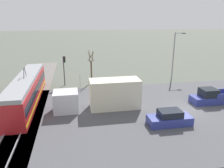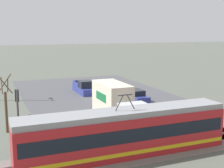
# 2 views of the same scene
# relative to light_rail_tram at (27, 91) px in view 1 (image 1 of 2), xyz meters

# --- Properties ---
(ground_plane) EXTENTS (320.00, 320.00, 0.00)m
(ground_plane) POSITION_rel_light_rail_tram_xyz_m (-5.32, -18.47, -1.71)
(ground_plane) COLOR #565B51
(road_surface) EXTENTS (20.20, 38.36, 0.08)m
(road_surface) POSITION_rel_light_rail_tram_xyz_m (-5.32, -18.47, -1.67)
(road_surface) COLOR #4C4C51
(road_surface) RESTS_ON ground
(rail_bed) EXTENTS (61.46, 4.40, 0.22)m
(rail_bed) POSITION_rel_light_rail_tram_xyz_m (-5.32, 0.00, -1.66)
(rail_bed) COLOR slate
(rail_bed) RESTS_ON ground
(light_rail_tram) EXTENTS (15.83, 2.56, 4.49)m
(light_rail_tram) POSITION_rel_light_rail_tram_xyz_m (0.00, 0.00, 0.00)
(light_rail_tram) COLOR #B21E23
(light_rail_tram) RESTS_ON ground
(box_truck) EXTENTS (2.56, 9.98, 3.45)m
(box_truck) POSITION_rel_light_rail_tram_xyz_m (-3.31, -9.11, -0.04)
(box_truck) COLOR silver
(box_truck) RESTS_ON ground
(pickup_truck) EXTENTS (1.94, 5.73, 1.89)m
(pickup_truck) POSITION_rel_light_rail_tram_xyz_m (-4.03, -22.89, -0.92)
(pickup_truck) COLOR navy
(pickup_truck) RESTS_ON ground
(sedan_car_0) EXTENTS (1.82, 4.36, 1.54)m
(sedan_car_0) POSITION_rel_light_rail_tram_xyz_m (-8.51, -15.08, -0.99)
(sedan_car_0) COLOR navy
(sedan_car_0) RESTS_ON ground
(traffic_light_pole) EXTENTS (0.28, 0.47, 4.64)m
(traffic_light_pole) POSITION_rel_light_rail_tram_xyz_m (7.01, -4.45, 1.33)
(traffic_light_pole) COLOR #47474C
(traffic_light_pole) RESTS_ON ground
(street_tree) EXTENTS (1.25, 1.04, 5.31)m
(street_tree) POSITION_rel_light_rail_tram_xyz_m (7.62, -8.71, 0.71)
(street_tree) COLOR brown
(street_tree) RESTS_ON ground
(street_lamp_near_crossing) EXTENTS (0.36, 1.95, 7.96)m
(street_lamp_near_crossing) POSITION_rel_light_rail_tram_xyz_m (8.05, -23.25, 2.89)
(street_lamp_near_crossing) COLOR gray
(street_lamp_near_crossing) RESTS_ON ground
(no_parking_sign) EXTENTS (0.32, 0.08, 2.04)m
(no_parking_sign) POSITION_rel_light_rail_tram_xyz_m (5.87, -6.77, -0.45)
(no_parking_sign) COLOR gray
(no_parking_sign) RESTS_ON ground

